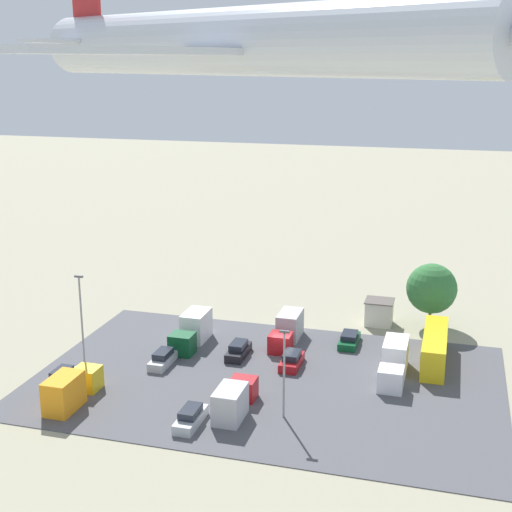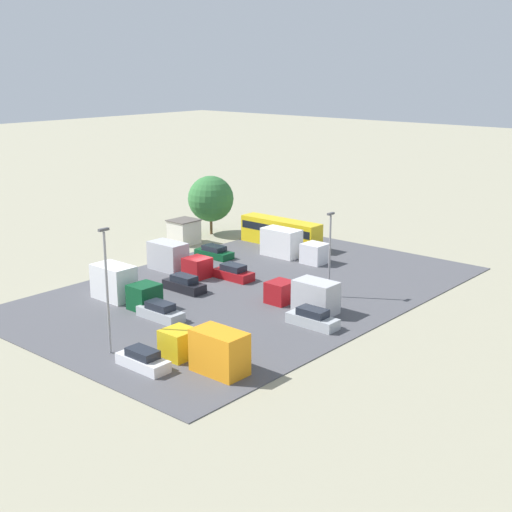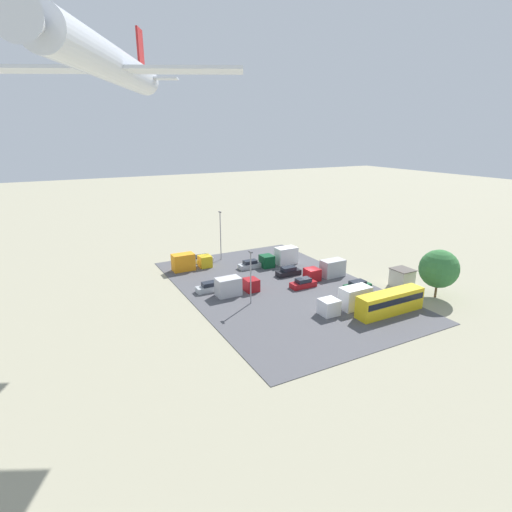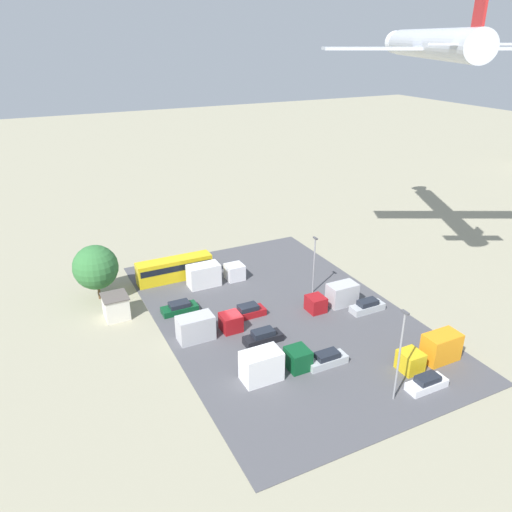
{
  "view_description": "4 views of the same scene",
  "coord_description": "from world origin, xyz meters",
  "views": [
    {
      "loc": [
        -17.14,
        70.82,
        31.62
      ],
      "look_at": [
        -2.33,
        18.63,
        16.66
      ],
      "focal_mm": 50.0,
      "sensor_mm": 36.0,
      "label": 1
    },
    {
      "loc": [
        51.84,
        51.56,
        22.36
      ],
      "look_at": [
        3.73,
        10.13,
        5.11
      ],
      "focal_mm": 50.0,
      "sensor_mm": 36.0,
      "label": 2
    },
    {
      "loc": [
        -54.25,
        39.65,
        25.35
      ],
      "look_at": [
        5.17,
        7.85,
        4.62
      ],
      "focal_mm": 28.0,
      "sensor_mm": 36.0,
      "label": 3
    },
    {
      "loc": [
        49.34,
        -21.78,
        33.71
      ],
      "look_at": [
        -4.24,
        4.75,
        7.15
      ],
      "focal_mm": 35.0,
      "sensor_mm": 36.0,
      "label": 4
    }
  ],
  "objects": [
    {
      "name": "light_pole_lot_centre",
      "position": [
        -3.47,
        13.39,
        4.72
      ],
      "size": [
        0.9,
        0.28,
        8.43
      ],
      "color": "gray",
      "rests_on": "ground"
    },
    {
      "name": "tree_near_shed",
      "position": [
        -15.22,
        -14.16,
        4.84
      ],
      "size": [
        6.11,
        6.11,
        7.9
      ],
      "color": "brown",
      "rests_on": "ground"
    },
    {
      "name": "parking_lot_surface",
      "position": [
        0.0,
        6.23,
        0.04
      ],
      "size": [
        46.99,
        30.45,
        0.08
      ],
      "color": "#4C4C51",
      "rests_on": "ground"
    },
    {
      "name": "parked_car_2",
      "position": [
        11.7,
        5.65,
        0.74
      ],
      "size": [
        1.74,
        4.7,
        1.58
      ],
      "color": "#ADB2B7",
      "rests_on": "ground"
    },
    {
      "name": "parked_car_1",
      "position": [
        19.73,
        12.65,
        0.71
      ],
      "size": [
        1.73,
        4.5,
        1.52
      ],
      "color": "silver",
      "rests_on": "ground"
    },
    {
      "name": "parked_truck_4",
      "position": [
        1.1,
        13.95,
        1.45
      ],
      "size": [
        2.43,
        7.27,
        2.99
      ],
      "rotation": [
        0.0,
        0.0,
        3.14
      ],
      "color": "maroon",
      "rests_on": "ground"
    },
    {
      "name": "parked_car_3",
      "position": [
        4.6,
        1.3,
        0.76
      ],
      "size": [
        1.8,
        4.69,
        1.63
      ],
      "color": "black",
      "rests_on": "ground"
    },
    {
      "name": "light_pole_lot_edge",
      "position": [
        19.52,
        8.47,
        5.6
      ],
      "size": [
        0.9,
        0.28,
        10.16
      ],
      "color": "gray",
      "rests_on": "ground"
    },
    {
      "name": "ground_plane",
      "position": [
        0.0,
        0.0,
        0.0
      ],
      "size": [
        400.0,
        400.0,
        0.0
      ],
      "primitive_type": "plane",
      "color": "gray"
    },
    {
      "name": "parked_truck_2",
      "position": [
        -12.34,
        1.67,
        1.59
      ],
      "size": [
        2.46,
        8.53,
        3.3
      ],
      "color": "silver",
      "rests_on": "ground"
    },
    {
      "name": "airplane",
      "position": [
        -5.89,
        31.64,
        32.6
      ],
      "size": [
        33.25,
        27.74,
        8.54
      ],
      "rotation": [
        0.0,
        0.0,
        1.11
      ],
      "color": "silver"
    },
    {
      "name": "bus",
      "position": [
        -16.21,
        -2.9,
        1.88
      ],
      "size": [
        2.5,
        11.23,
        3.35
      ],
      "color": "gold",
      "rests_on": "ground"
    },
    {
      "name": "parked_car_5",
      "position": [
        4.2,
        17.07,
        0.76
      ],
      "size": [
        1.74,
        4.77,
        1.62
      ],
      "color": "#ADB2B7",
      "rests_on": "ground"
    },
    {
      "name": "parked_truck_0",
      "position": [
        16.54,
        16.36,
        1.58
      ],
      "size": [
        2.41,
        7.64,
        3.27
      ],
      "rotation": [
        0.0,
        0.0,
        3.14
      ],
      "color": "gold",
      "rests_on": "ground"
    },
    {
      "name": "parked_truck_3",
      "position": [
        0.41,
        -4.34,
        1.5
      ],
      "size": [
        2.45,
        7.97,
        3.11
      ],
      "color": "maroon",
      "rests_on": "ground"
    },
    {
      "name": "parked_truck_1",
      "position": [
        10.77,
        -0.78,
        1.63
      ],
      "size": [
        2.59,
        7.78,
        3.39
      ],
      "color": "#0C4723",
      "rests_on": "ground"
    },
    {
      "name": "shed_building",
      "position": [
        -9.16,
        -13.08,
        1.57
      ],
      "size": [
        3.47,
        3.23,
        3.12
      ],
      "color": "silver",
      "rests_on": "ground"
    },
    {
      "name": "parked_car_4",
      "position": [
        -6.66,
        -5.36,
        0.67
      ],
      "size": [
        2.0,
        4.74,
        1.41
      ],
      "rotation": [
        0.0,
        0.0,
        3.14
      ],
      "color": "#0C4723",
      "rests_on": "ground"
    },
    {
      "name": "parked_car_0",
      "position": [
        -1.66,
        2.31,
        0.75
      ],
      "size": [
        1.92,
        4.53,
        1.6
      ],
      "color": "maroon",
      "rests_on": "ground"
    }
  ]
}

